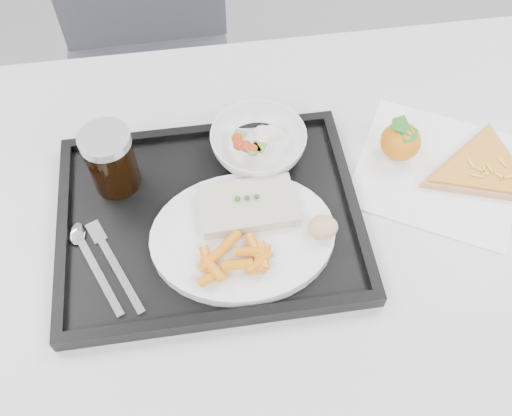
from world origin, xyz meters
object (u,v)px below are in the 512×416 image
(salad_bowl, at_px, (258,144))
(pizza_slice, at_px, (483,169))
(cola_glass, at_px, (111,159))
(table, at_px, (253,239))
(tray, at_px, (210,218))
(chair, at_px, (146,46))
(dinner_plate, at_px, (243,236))
(tangerine, at_px, (401,141))

(salad_bowl, bearing_deg, pizza_slice, -13.02)
(salad_bowl, distance_m, pizza_slice, 0.36)
(cola_glass, xyz_separation_m, pizza_slice, (0.58, -0.06, -0.06))
(table, relative_size, cola_glass, 11.11)
(cola_glass, bearing_deg, tray, -32.20)
(chair, xyz_separation_m, salad_bowl, (0.20, -0.56, 0.25))
(table, bearing_deg, salad_bowl, 77.17)
(tray, height_order, dinner_plate, dinner_plate)
(tangerine, xyz_separation_m, pizza_slice, (0.13, -0.06, -0.02))
(tray, bearing_deg, salad_bowl, 50.71)
(dinner_plate, distance_m, cola_glass, 0.23)
(tray, xyz_separation_m, pizza_slice, (0.44, 0.03, 0.00))
(table, xyz_separation_m, pizza_slice, (0.38, 0.03, 0.08))
(salad_bowl, height_order, pizza_slice, salad_bowl)
(cola_glass, height_order, tangerine, cola_glass)
(table, xyz_separation_m, salad_bowl, (0.03, 0.11, 0.11))
(dinner_plate, xyz_separation_m, pizza_slice, (0.40, 0.08, -0.01))
(chair, relative_size, pizza_slice, 3.71)
(table, height_order, pizza_slice, pizza_slice)
(table, xyz_separation_m, dinner_plate, (-0.02, -0.05, 0.09))
(salad_bowl, bearing_deg, tangerine, -6.41)
(chair, xyz_separation_m, tray, (0.11, -0.67, 0.22))
(pizza_slice, bearing_deg, tangerine, 155.93)
(salad_bowl, bearing_deg, cola_glass, -173.60)
(chair, distance_m, tray, 0.71)
(chair, height_order, tray, chair)
(dinner_plate, bearing_deg, table, 65.80)
(dinner_plate, xyz_separation_m, cola_glass, (-0.18, 0.13, 0.05))
(pizza_slice, bearing_deg, dinner_plate, -169.18)
(chair, xyz_separation_m, tangerine, (0.42, -0.59, 0.25))
(chair, height_order, pizza_slice, chair)
(dinner_plate, xyz_separation_m, salad_bowl, (0.05, 0.16, 0.01))
(table, xyz_separation_m, cola_glass, (-0.20, 0.09, 0.14))
(tray, height_order, tangerine, tangerine)
(cola_glass, bearing_deg, table, -23.19)
(table, height_order, chair, chair)
(cola_glass, height_order, pizza_slice, cola_glass)
(chair, xyz_separation_m, dinner_plate, (0.15, -0.72, 0.24))
(tray, height_order, cola_glass, cola_glass)
(tray, xyz_separation_m, tangerine, (0.32, 0.09, 0.03))
(chair, distance_m, dinner_plate, 0.77)
(tray, relative_size, pizza_slice, 1.79)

